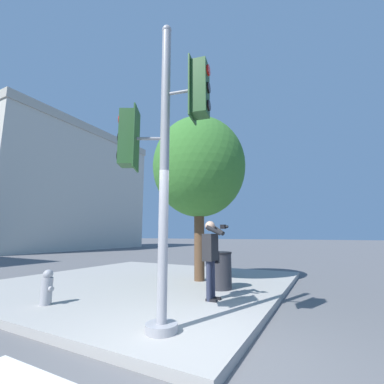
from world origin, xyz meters
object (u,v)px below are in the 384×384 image
fire_hydrant (47,287)px  person_photographer (211,252)px  trash_bin (220,270)px  street_tree (199,167)px  traffic_signal_pole (164,148)px

fire_hydrant → person_photographer: bearing=-55.7°
trash_bin → person_photographer: bearing=-167.5°
street_tree → person_photographer: bearing=-147.3°
fire_hydrant → trash_bin: bearing=-39.7°
person_photographer → trash_bin: (1.13, 0.25, -0.53)m
traffic_signal_pole → trash_bin: size_ratio=5.35×
street_tree → trash_bin: 3.31m
traffic_signal_pole → person_photographer: traffic_signal_pole is taller
person_photographer → trash_bin: 1.28m
traffic_signal_pole → trash_bin: bearing=6.4°
fire_hydrant → traffic_signal_pole: bearing=-93.3°
person_photographer → street_tree: bearing=32.7°
person_photographer → fire_hydrant: size_ratio=2.47×
trash_bin → street_tree: bearing=50.9°
street_tree → trash_bin: size_ratio=5.57×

